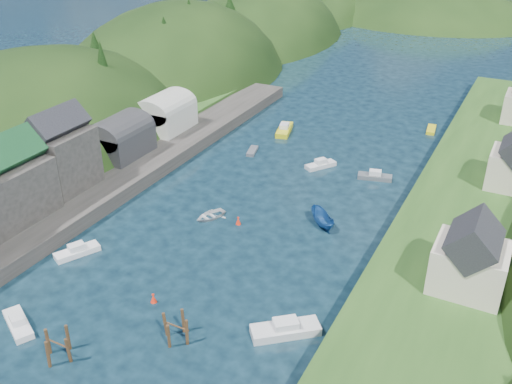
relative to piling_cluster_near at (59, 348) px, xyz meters
The scene contains 14 objects.
ground 52.75m from the piling_cluster_near, 84.98° to the left, with size 600.00×600.00×0.00m, color black.
hillside_left 87.91m from the piling_cluster_near, 117.51° to the left, with size 44.00×245.56×52.00m.
far_hills 177.04m from the piling_cluster_near, 88.11° to the left, with size 103.00×68.00×44.00m.
hill_trees 69.66m from the piling_cluster_near, 86.18° to the left, with size 91.47×149.60×12.88m.
quay_left 29.73m from the piling_cluster_near, 130.70° to the left, with size 12.00×110.00×2.00m, color #2D2B28.
terrace_left_grass 34.70m from the piling_cluster_near, 139.50° to the left, with size 12.00×110.00×2.50m, color #234719.
boat_sheds 46.90m from the piling_cluster_near, 117.24° to the left, with size 7.00×21.00×7.50m.
terrace_right 51.83m from the piling_cluster_near, 55.16° to the left, with size 16.00×120.00×2.40m, color #234719.
right_bank_cottages 60.61m from the piling_cluster_near, 57.34° to the left, with size 9.00×59.24×8.41m.
piling_cluster_near is the anchor object (origin of this frame).
piling_cluster_far 10.76m from the piling_cluster_near, 40.09° to the left, with size 2.93×2.76×3.33m.
channel_buoy_near 10.88m from the piling_cluster_near, 74.55° to the left, with size 0.70×0.70×1.10m.
channel_buoy_far 28.49m from the piling_cluster_near, 83.56° to the left, with size 0.70×0.70×1.10m.
moored_boats 18.91m from the piling_cluster_near, 79.04° to the left, with size 32.86×89.59×2.26m.
Camera 1 is at (29.50, -29.17, 38.27)m, focal length 40.00 mm.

